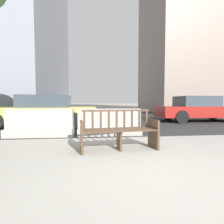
% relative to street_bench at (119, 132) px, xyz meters
% --- Properties ---
extents(ground_plane, '(200.00, 200.00, 0.00)m').
position_rel_street_bench_xyz_m(ground_plane, '(0.33, -1.40, -0.40)').
color(ground_plane, gray).
extents(street_asphalt, '(120.00, 12.00, 0.01)m').
position_rel_street_bench_xyz_m(street_asphalt, '(0.33, 7.30, -0.39)').
color(street_asphalt, '#28282B').
rests_on(street_asphalt, ground).
extents(street_bench, '(1.73, 0.70, 0.88)m').
position_rel_street_bench_xyz_m(street_bench, '(0.00, 0.00, 0.00)').
color(street_bench, '#473323').
rests_on(street_bench, ground).
extents(jersey_barrier_centre, '(2.00, 0.68, 0.84)m').
position_rel_street_bench_xyz_m(jersey_barrier_centre, '(-0.05, 1.76, -0.06)').
color(jersey_barrier_centre, gray).
rests_on(jersey_barrier_centre, ground).
extents(jersey_barrier_left, '(2.01, 0.72, 0.84)m').
position_rel_street_bench_xyz_m(jersey_barrier_left, '(-2.20, 1.76, -0.06)').
color(jersey_barrier_left, '#9E998E').
rests_on(jersey_barrier_left, ground).
extents(car_taxi_near, '(4.77, 2.04, 1.35)m').
position_rel_street_bench_xyz_m(car_taxi_near, '(-2.78, 4.11, 0.27)').
color(car_taxi_near, '#DBC64C').
rests_on(car_taxi_near, ground).
extents(car_sedan_mid, '(4.48, 1.99, 1.36)m').
position_rel_street_bench_xyz_m(car_sedan_mid, '(5.08, 5.09, 0.27)').
color(car_sedan_mid, maroon).
rests_on(car_sedan_mid, ground).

